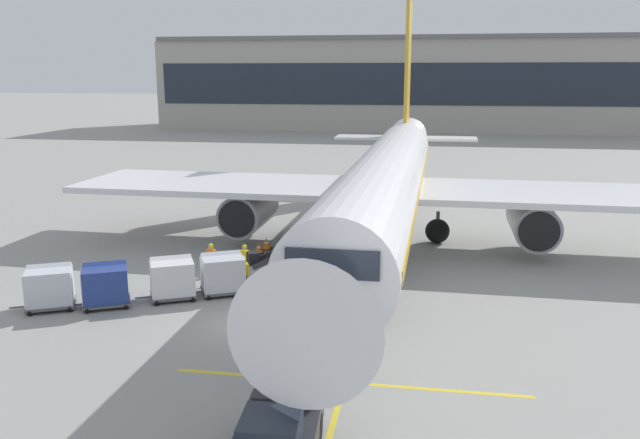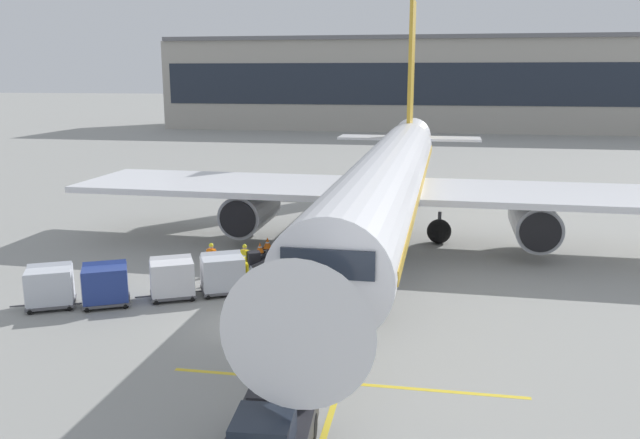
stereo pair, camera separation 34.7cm
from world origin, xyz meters
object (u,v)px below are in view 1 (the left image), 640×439
(parked_airplane, at_px, (387,181))
(ground_crew_wingwalker, at_px, (211,258))
(baggage_cart_second, at_px, (172,278))
(baggage_cart_third, at_px, (105,284))
(baggage_cart_lead, at_px, (223,273))
(baggage_cart_fourth, at_px, (49,286))
(safety_cone_wingtip, at_px, (244,257))
(safety_cone_engine_keepout, at_px, (259,248))
(ground_crew_by_loader, at_px, (243,272))
(pushback_tug, at_px, (276,439))
(ground_crew_marshaller, at_px, (286,284))
(belt_loader, at_px, (279,264))
(ground_crew_by_carts, at_px, (245,259))
(safety_cone_nose_mark, at_px, (266,243))

(parked_airplane, xyz_separation_m, ground_crew_wingwalker, (-8.33, -7.79, -2.90))
(baggage_cart_second, xyz_separation_m, baggage_cart_third, (-2.56, -1.40, 0.00))
(baggage_cart_lead, distance_m, ground_crew_wingwalker, 2.76)
(baggage_cart_fourth, distance_m, safety_cone_wingtip, 10.38)
(baggage_cart_fourth, height_order, safety_cone_engine_keepout, baggage_cart_fourth)
(ground_crew_by_loader, bearing_deg, safety_cone_wingtip, 105.57)
(pushback_tug, distance_m, ground_crew_marshaller, 12.30)
(baggage_cart_third, bearing_deg, baggage_cart_lead, 28.26)
(parked_airplane, distance_m, baggage_cart_lead, 12.68)
(ground_crew_by_loader, xyz_separation_m, safety_cone_engine_keepout, (-1.02, 6.73, -0.69))
(belt_loader, bearing_deg, ground_crew_by_carts, -179.66)
(safety_cone_engine_keepout, distance_m, safety_cone_wingtip, 2.19)
(baggage_cart_fourth, distance_m, ground_crew_by_carts, 9.19)
(parked_airplane, distance_m, ground_crew_wingwalker, 11.77)
(pushback_tug, distance_m, safety_cone_nose_mark, 21.82)
(baggage_cart_second, xyz_separation_m, ground_crew_by_loader, (2.96, 1.41, -0.00))
(ground_crew_by_carts, xyz_separation_m, safety_cone_nose_mark, (-0.27, 5.49, -0.65))
(ground_crew_by_carts, relative_size, safety_cone_nose_mark, 2.42)
(baggage_cart_fourth, bearing_deg, safety_cone_wingtip, 50.95)
(baggage_cart_second, bearing_deg, ground_crew_marshaller, 0.35)
(ground_crew_by_carts, relative_size, safety_cone_wingtip, 2.25)
(safety_cone_wingtip, bearing_deg, ground_crew_by_carts, -73.35)
(pushback_tug, bearing_deg, ground_crew_wingwalker, 114.29)
(parked_airplane, bearing_deg, baggage_cart_lead, -124.33)
(baggage_cart_third, xyz_separation_m, baggage_cart_fourth, (-2.27, -0.68, 0.00))
(baggage_cart_fourth, distance_m, ground_crew_wingwalker, 7.83)
(parked_airplane, xyz_separation_m, ground_crew_by_loader, (-6.05, -9.86, -2.90))
(ground_crew_marshaller, bearing_deg, safety_cone_engine_keepout, 112.73)
(baggage_cart_second, distance_m, ground_crew_wingwalker, 3.54)
(ground_crew_wingwalker, bearing_deg, parked_airplane, 43.07)
(ground_crew_marshaller, distance_m, safety_cone_engine_keepout, 8.81)
(ground_crew_marshaller, bearing_deg, ground_crew_by_carts, 129.55)
(ground_crew_by_loader, bearing_deg, baggage_cart_fourth, -155.88)
(ground_crew_by_carts, bearing_deg, parked_airplane, 49.36)
(pushback_tug, height_order, safety_cone_engine_keepout, pushback_tug)
(baggage_cart_second, height_order, baggage_cart_fourth, same)
(baggage_cart_third, distance_m, ground_crew_wingwalker, 5.86)
(baggage_cart_lead, xyz_separation_m, ground_crew_by_carts, (0.36, 2.50, -0.00))
(belt_loader, bearing_deg, baggage_cart_fourth, -147.86)
(baggage_cart_second, bearing_deg, baggage_cart_lead, 27.71)
(baggage_cart_third, xyz_separation_m, safety_cone_wingtip, (4.25, 7.37, -0.62))
(ground_crew_by_carts, relative_size, safety_cone_engine_keepout, 2.72)
(baggage_cart_lead, relative_size, safety_cone_wingtip, 3.59)
(baggage_cart_second, relative_size, baggage_cart_third, 1.00)
(baggage_cart_third, xyz_separation_m, ground_crew_by_loader, (5.52, 2.81, -0.00))
(parked_airplane, xyz_separation_m, baggage_cart_second, (-9.01, -11.27, -2.90))
(baggage_cart_second, height_order, safety_cone_nose_mark, baggage_cart_second)
(pushback_tug, height_order, ground_crew_wingwalker, pushback_tug)
(parked_airplane, distance_m, baggage_cart_second, 14.72)
(baggage_cart_lead, distance_m, safety_cone_wingtip, 4.94)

